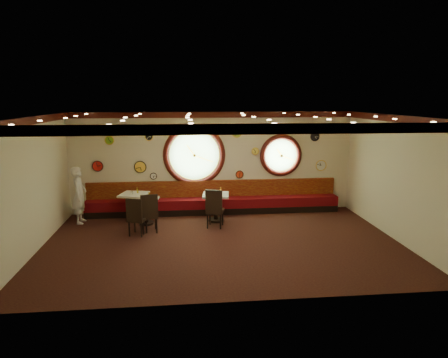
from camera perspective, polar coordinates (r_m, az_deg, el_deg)
floor at (r=10.28m, az=-0.21°, el=-9.12°), size 9.00×6.00×0.00m
ceiling at (r=9.63m, az=-0.22°, el=8.99°), size 9.00×6.00×0.02m
wall_back at (r=12.77m, az=-1.55°, el=2.38°), size 9.00×0.02×3.20m
wall_front at (r=6.95m, az=2.25°, el=-5.42°), size 9.00×0.02×3.20m
wall_left at (r=10.41m, az=-25.69°, el=-0.85°), size 0.02×6.00×3.20m
wall_right at (r=11.21m, az=23.34°, el=0.15°), size 0.02×6.00×3.20m
molding_back at (r=12.57m, az=-1.57°, el=9.15°), size 9.00×0.10×0.18m
molding_front at (r=6.72m, az=2.29°, el=7.13°), size 9.00×0.10×0.18m
molding_left at (r=10.21m, az=-26.16°, el=7.46°), size 0.10×6.00×0.18m
molding_right at (r=11.01m, az=23.73°, el=7.87°), size 0.10×6.00×0.18m
banquette_base at (r=12.83m, az=-1.42°, el=-4.45°), size 8.00×0.55×0.20m
banquette_seat at (r=12.76m, az=-1.43°, el=-3.37°), size 8.00×0.55×0.30m
banquette_back at (r=12.88m, az=-1.51°, el=-1.40°), size 8.00×0.10×0.55m
porthole_left_glass at (r=12.70m, az=-4.26°, el=3.44°), size 1.66×0.02×1.66m
porthole_left_frame at (r=12.69m, az=-4.26°, el=3.43°), size 1.98×0.18×1.98m
porthole_left_ring at (r=12.66m, az=-4.26°, el=3.41°), size 1.61×0.03×1.61m
porthole_right_glass at (r=13.09m, az=8.11°, el=3.38°), size 1.10×0.02×1.10m
porthole_right_frame at (r=13.08m, az=8.12°, el=3.37°), size 1.38×0.18×1.38m
porthole_right_ring at (r=13.05m, az=8.15°, el=3.35°), size 1.09×0.03×1.09m
wall_clock_0 at (r=12.90m, az=2.24°, el=0.66°), size 0.24×0.03×0.24m
wall_clock_1 at (r=12.79m, az=-11.87°, el=1.69°), size 0.36×0.03×0.36m
wall_clock_2 at (r=12.80m, az=-16.06°, el=5.34°), size 0.26×0.03×0.26m
wall_clock_3 at (r=12.70m, az=1.84°, el=6.64°), size 0.30×0.03×0.30m
wall_clock_4 at (r=12.98m, az=-17.60°, el=1.77°), size 0.32×0.03×0.32m
wall_clock_5 at (r=12.80m, az=-10.04°, el=0.41°), size 0.20×0.03×0.20m
wall_clock_6 at (r=13.30m, az=12.85°, el=5.93°), size 0.28×0.03×0.28m
wall_clock_7 at (r=13.50m, az=13.67°, el=1.90°), size 0.34×0.03×0.34m
wall_clock_8 at (r=12.86m, az=4.48°, el=3.98°), size 0.22×0.03×0.22m
wall_clock_9 at (r=12.64m, az=-10.69°, el=5.97°), size 0.24×0.03×0.24m
table_a at (r=12.25m, az=-12.70°, el=-3.44°), size 0.93×0.93×0.83m
table_b at (r=11.84m, az=-11.07°, el=-4.10°), size 0.77×0.77×0.76m
table_c at (r=11.90m, az=-1.18°, el=-3.60°), size 0.84×0.84×0.83m
chair_a at (r=10.86m, az=-12.48°, el=-4.96°), size 0.55×0.55×0.65m
chair_b at (r=11.02m, az=-10.63°, el=-4.48°), size 0.53×0.53×0.68m
chair_c at (r=11.24m, az=-1.37°, el=-3.87°), size 0.58×0.58×0.70m
condiment_a_salt at (r=12.25m, az=-13.13°, el=-1.77°), size 0.03×0.03×0.09m
condiment_b_salt at (r=11.77m, az=-11.78°, el=-2.52°), size 0.04×0.04×0.11m
condiment_c_salt at (r=11.92m, az=-1.50°, el=-1.82°), size 0.03×0.03×0.09m
condiment_a_pepper at (r=12.11m, az=-12.92°, el=-1.90°), size 0.03×0.03×0.09m
condiment_b_pepper at (r=11.73m, az=-10.90°, el=-2.62°), size 0.03×0.03×0.09m
condiment_c_pepper at (r=11.82m, az=-0.82°, el=-1.89°), size 0.04×0.04×0.11m
condiment_a_bottle at (r=12.21m, az=-12.25°, el=-1.57°), size 0.05×0.05×0.17m
condiment_b_bottle at (r=11.84m, az=-10.63°, el=-2.26°), size 0.05×0.05×0.17m
condiment_c_bottle at (r=11.94m, az=-0.47°, el=-1.59°), size 0.06×0.06×0.18m
waiter at (r=12.41m, az=-19.97°, el=-2.17°), size 0.41×0.62×1.68m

